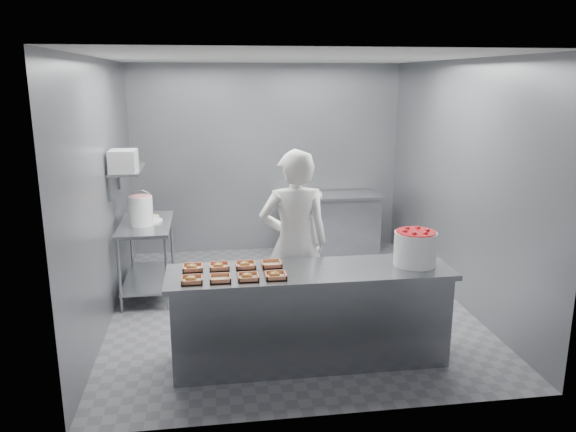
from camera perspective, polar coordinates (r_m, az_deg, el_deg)
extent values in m
plane|color=#4C4C51|center=(6.68, 0.07, -8.95)|extent=(4.50, 4.50, 0.00)
plane|color=white|center=(6.16, 0.08, 15.80)|extent=(4.50, 4.50, 0.00)
cube|color=slate|center=(8.47, -2.15, 5.79)|extent=(4.00, 0.04, 2.80)
cube|color=slate|center=(6.30, -18.23, 2.26)|extent=(0.04, 4.50, 2.80)
cube|color=slate|center=(6.85, 16.89, 3.25)|extent=(0.04, 4.50, 2.80)
cube|color=slate|center=(5.12, 2.28, -5.75)|extent=(2.60, 0.70, 0.05)
cube|color=slate|center=(5.29, 2.24, -10.34)|extent=(2.50, 0.64, 0.85)
cube|color=slate|center=(6.95, -14.26, -0.83)|extent=(0.60, 1.20, 0.04)
cube|color=slate|center=(7.15, -13.93, -6.11)|extent=(0.56, 1.15, 0.03)
cylinder|color=slate|center=(6.58, -16.76, -5.85)|extent=(0.04, 0.04, 0.88)
cylinder|color=slate|center=(6.52, -12.22, -5.74)|extent=(0.04, 0.04, 0.88)
cylinder|color=slate|center=(7.63, -15.60, -3.03)|extent=(0.04, 0.04, 0.88)
cylinder|color=slate|center=(7.58, -11.69, -2.91)|extent=(0.04, 0.04, 0.88)
cube|color=slate|center=(8.37, 4.28, 2.01)|extent=(1.50, 0.60, 0.05)
cube|color=slate|center=(8.47, 4.23, -0.97)|extent=(1.44, 0.55, 0.85)
cube|color=slate|center=(6.84, -16.01, 4.56)|extent=(0.35, 0.90, 0.03)
cube|color=tan|center=(4.88, -9.72, -6.39)|extent=(0.18, 0.18, 0.04)
cube|color=white|center=(4.90, -9.18, -6.43)|extent=(0.10, 0.06, 0.00)
ellipsoid|color=#A16D28|center=(4.88, -9.84, -6.29)|extent=(0.10, 0.10, 0.05)
cube|color=tan|center=(4.88, -6.89, -6.30)|extent=(0.18, 0.18, 0.04)
cube|color=white|center=(4.90, -6.36, -6.33)|extent=(0.10, 0.06, 0.00)
cube|color=tan|center=(4.89, -4.06, -6.19)|extent=(0.18, 0.18, 0.04)
cube|color=white|center=(4.91, -3.55, -6.21)|extent=(0.10, 0.06, 0.00)
ellipsoid|color=#A16D28|center=(4.89, -4.18, -6.08)|extent=(0.10, 0.10, 0.05)
cube|color=tan|center=(4.91, -1.26, -6.06)|extent=(0.18, 0.18, 0.04)
cube|color=white|center=(4.94, -0.76, -6.09)|extent=(0.10, 0.06, 0.00)
ellipsoid|color=#A16D28|center=(4.91, -1.37, -5.96)|extent=(0.10, 0.10, 0.05)
cube|color=tan|center=(5.18, -9.65, -5.19)|extent=(0.18, 0.18, 0.04)
cube|color=white|center=(5.20, -9.15, -5.22)|extent=(0.10, 0.06, 0.00)
ellipsoid|color=#A16D28|center=(5.18, -9.77, -5.09)|extent=(0.10, 0.10, 0.05)
cube|color=tan|center=(5.18, -6.99, -5.10)|extent=(0.18, 0.18, 0.04)
cube|color=white|center=(5.20, -6.49, -5.13)|extent=(0.10, 0.06, 0.00)
ellipsoid|color=#A16D28|center=(5.18, -7.10, -5.00)|extent=(0.10, 0.10, 0.05)
cube|color=tan|center=(5.19, -4.33, -4.99)|extent=(0.18, 0.18, 0.04)
cube|color=white|center=(5.21, -3.84, -5.02)|extent=(0.10, 0.06, 0.00)
ellipsoid|color=#A16D28|center=(5.19, -4.44, -4.89)|extent=(0.10, 0.10, 0.05)
cube|color=tan|center=(5.21, -1.69, -4.88)|extent=(0.18, 0.18, 0.04)
cube|color=white|center=(5.23, -1.21, -4.91)|extent=(0.10, 0.06, 0.00)
imported|color=silver|center=(5.66, 0.64, -2.86)|extent=(0.71, 0.48, 1.93)
cylinder|color=silver|center=(5.33, 12.79, -3.24)|extent=(0.39, 0.39, 0.31)
cylinder|color=red|center=(5.29, 12.87, -1.73)|extent=(0.37, 0.37, 0.04)
cylinder|color=silver|center=(6.81, -14.71, 0.52)|extent=(0.27, 0.27, 0.35)
cylinder|color=#DA6D74|center=(6.78, -14.80, 1.91)|extent=(0.25, 0.25, 0.02)
torus|color=slate|center=(6.79, -14.76, 1.38)|extent=(0.29, 0.01, 0.29)
cylinder|color=silver|center=(6.98, -13.79, -0.47)|extent=(0.34, 0.34, 0.02)
cube|color=#CCB28C|center=(7.19, -13.74, -0.05)|extent=(0.19, 0.18, 0.02)
cube|color=gray|center=(6.55, -16.39, 5.38)|extent=(0.30, 0.34, 0.25)
cube|color=silver|center=(8.31, 2.41, 2.25)|extent=(0.33, 0.26, 0.04)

